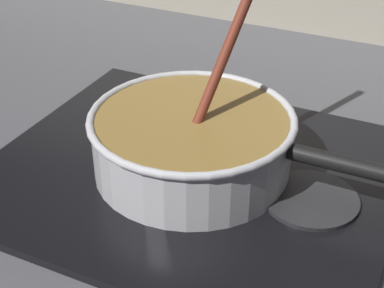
% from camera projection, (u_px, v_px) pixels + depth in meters
% --- Properties ---
extents(ground, '(2.40, 1.60, 0.04)m').
position_uv_depth(ground, '(156.00, 276.00, 0.69)').
color(ground, '#4C4C51').
extents(hob_plate, '(0.56, 0.48, 0.01)m').
position_uv_depth(hob_plate, '(192.00, 172.00, 0.83)').
color(hob_plate, black).
rests_on(hob_plate, ground).
extents(burner_ring, '(0.19, 0.19, 0.01)m').
position_uv_depth(burner_ring, '(192.00, 166.00, 0.82)').
color(burner_ring, '#592D0C').
rests_on(burner_ring, hob_plate).
extents(spare_burner, '(0.13, 0.13, 0.01)m').
position_uv_depth(spare_burner, '(311.00, 199.00, 0.76)').
color(spare_burner, '#262628').
rests_on(spare_burner, hob_plate).
extents(cooking_pan, '(0.44, 0.28, 0.29)m').
position_uv_depth(cooking_pan, '(193.00, 141.00, 0.80)').
color(cooking_pan, silver).
rests_on(cooking_pan, hob_plate).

